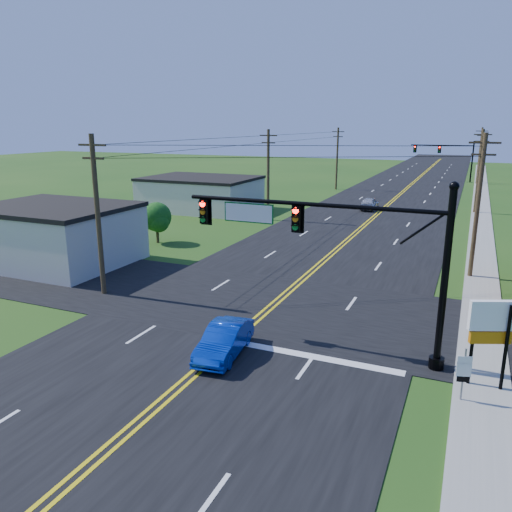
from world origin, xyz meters
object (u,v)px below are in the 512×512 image
at_px(signal_mast_main, 332,243).
at_px(signal_mast_far, 445,154).
at_px(route_sign, 464,371).
at_px(blue_car, 224,341).

height_order(signal_mast_main, signal_mast_far, same).
bearing_deg(route_sign, signal_mast_far, 77.47).
xyz_separation_m(blue_car, route_sign, (9.28, 0.11, 0.52)).
height_order(signal_mast_main, route_sign, signal_mast_main).
relative_size(signal_mast_main, blue_car, 2.81).
bearing_deg(route_sign, signal_mast_main, 141.21).
distance_m(signal_mast_main, blue_car, 6.07).
distance_m(signal_mast_far, route_sign, 74.49).
bearing_deg(blue_car, signal_mast_far, 80.36).
relative_size(signal_mast_far, route_sign, 5.43).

